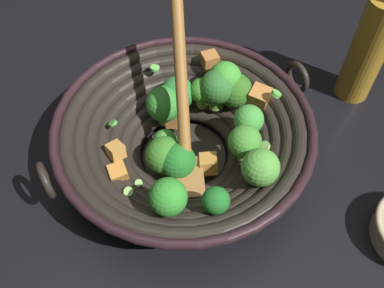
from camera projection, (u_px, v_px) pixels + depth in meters
ground_plane at (184, 158)px, 0.69m from camera, size 4.00×4.00×0.00m
wok at (186, 134)px, 0.64m from camera, size 0.42×0.39×0.23m
cooking_oil_bottle at (370, 47)px, 0.69m from camera, size 0.06×0.06×0.26m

